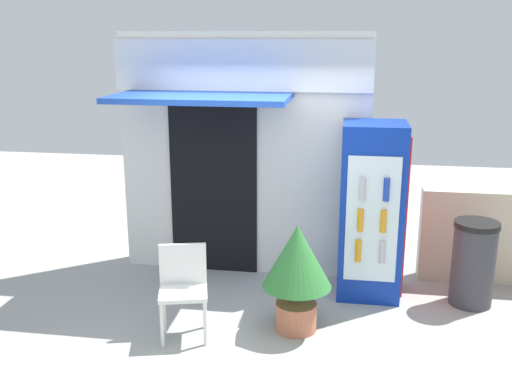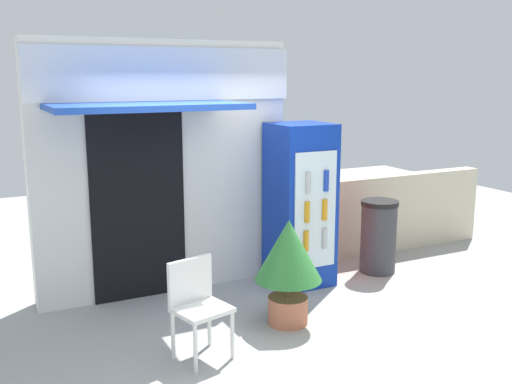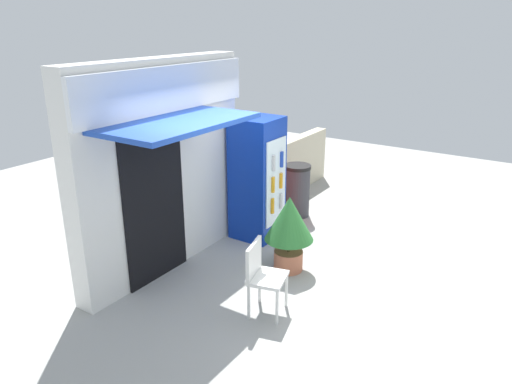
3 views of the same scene
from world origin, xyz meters
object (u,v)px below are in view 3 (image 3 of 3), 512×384
(drink_cooler, at_px, (258,178))
(trash_bin, at_px, (297,190))
(plastic_chair, at_px, (262,272))
(potted_plant_near_shop, at_px, (289,224))

(drink_cooler, xyz_separation_m, trash_bin, (1.08, -0.11, -0.50))
(trash_bin, bearing_deg, plastic_chair, -158.76)
(plastic_chair, bearing_deg, potted_plant_near_shop, 13.03)
(drink_cooler, relative_size, potted_plant_near_shop, 1.78)
(drink_cooler, distance_m, potted_plant_near_shop, 1.25)
(drink_cooler, bearing_deg, trash_bin, -5.96)
(potted_plant_near_shop, xyz_separation_m, trash_bin, (1.80, 0.87, -0.22))
(trash_bin, bearing_deg, potted_plant_near_shop, -154.29)
(drink_cooler, height_order, trash_bin, drink_cooler)
(plastic_chair, xyz_separation_m, trash_bin, (2.86, 1.11, -0.06))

